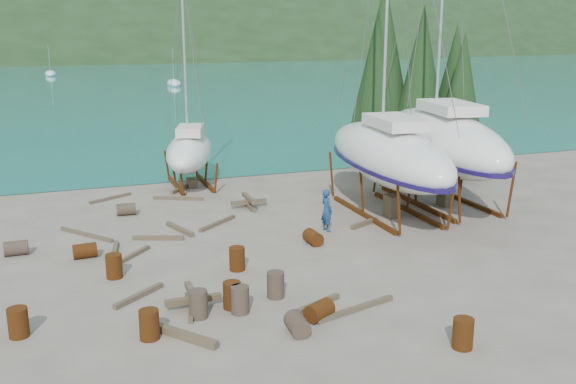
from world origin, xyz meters
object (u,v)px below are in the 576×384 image
object	(u,v)px
large_sailboat_far	(442,140)
worker	(327,210)
small_sailboat_shore	(189,151)
large_sailboat_near	(388,154)

from	to	relation	value
large_sailboat_far	worker	world-z (taller)	large_sailboat_far
small_sailboat_shore	worker	distance (m)	11.10
small_sailboat_shore	worker	size ratio (longest dim) A/B	6.51
large_sailboat_far	small_sailboat_shore	bearing A→B (deg)	153.61
small_sailboat_shore	worker	xyz separation A→B (m)	(3.90, -10.34, -1.08)
large_sailboat_near	large_sailboat_far	distance (m)	3.62
large_sailboat_far	small_sailboat_shore	world-z (taller)	large_sailboat_far
large_sailboat_far	small_sailboat_shore	size ratio (longest dim) A/B	1.62
large_sailboat_near	worker	bearing A→B (deg)	-153.59
large_sailboat_far	worker	distance (m)	7.94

